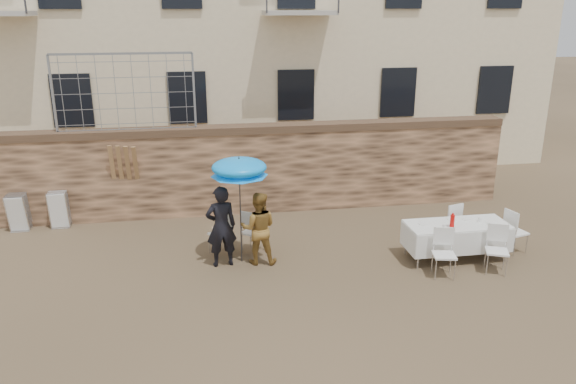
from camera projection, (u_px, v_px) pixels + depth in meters
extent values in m
plane|color=brown|center=(286.00, 308.00, 9.85)|extent=(80.00, 80.00, 0.00)
cube|color=brown|center=(254.00, 170.00, 14.18)|extent=(13.00, 0.50, 2.20)
imported|color=black|center=(221.00, 226.00, 11.22)|extent=(0.67, 0.49, 1.69)
imported|color=#C48C3C|center=(259.00, 228.00, 11.36)|extent=(0.82, 0.69, 1.52)
cylinder|color=#3F3F44|center=(241.00, 220.00, 11.35)|extent=(0.03, 0.03, 1.86)
cone|color=#0B94FF|center=(239.00, 170.00, 11.02)|extent=(1.14, 1.14, 0.22)
cube|color=white|center=(457.00, 225.00, 11.56)|extent=(2.10, 0.85, 0.05)
cylinder|color=silver|center=(419.00, 252.00, 11.21)|extent=(0.04, 0.04, 0.74)
cylinder|color=silver|center=(507.00, 245.00, 11.50)|extent=(0.04, 0.04, 0.74)
cylinder|color=silver|center=(406.00, 238.00, 11.85)|extent=(0.04, 0.04, 0.74)
cylinder|color=silver|center=(490.00, 233.00, 12.15)|extent=(0.04, 0.04, 0.74)
cylinder|color=red|center=(452.00, 221.00, 11.34)|extent=(0.09, 0.09, 0.26)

